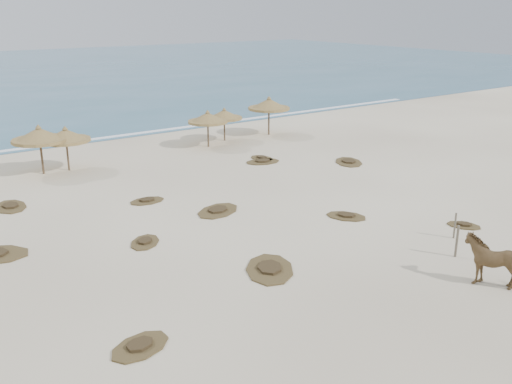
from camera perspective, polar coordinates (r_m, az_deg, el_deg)
ground at (r=21.77m, az=4.37°, el=-7.68°), size 160.00×160.00×0.00m
foam_line at (r=43.93m, az=-17.81°, el=4.78°), size 70.00×0.60×0.01m
palapa_2 at (r=35.56m, az=-20.86°, el=5.30°), size 3.37×3.37×2.97m
palapa_3 at (r=35.86m, az=-18.50°, el=5.33°), size 3.33×3.33×2.73m
palapa_4 at (r=42.04m, az=-3.20°, el=7.70°), size 3.45×3.45×2.46m
palapa_5 at (r=40.15m, az=-4.86°, el=7.36°), size 2.89×2.89×2.63m
palapa_6 at (r=43.97m, az=1.30°, el=8.72°), size 3.33×3.33×2.98m
horse at (r=21.98m, az=22.83°, el=-6.29°), size 2.05×2.29×1.80m
fence_post_near at (r=23.81m, az=19.45°, el=-4.67°), size 0.12×0.12×1.32m
fence_post_far at (r=25.69m, az=19.27°, el=-3.19°), size 0.09×0.09×1.14m
scrub_2 at (r=24.39m, az=-11.05°, el=-4.92°), size 1.99×2.07×0.16m
scrub_3 at (r=27.61m, az=-3.83°, el=-1.86°), size 2.95×2.51×0.16m
scrub_4 at (r=27.18m, az=9.02°, el=-2.38°), size 2.05×2.27×0.16m
scrub_5 at (r=36.71m, az=9.25°, el=3.00°), size 2.71×3.00×0.16m
scrub_6 at (r=30.62m, az=-23.35°, el=-1.33°), size 1.65×2.37×0.16m
scrub_7 at (r=36.33m, az=0.67°, el=3.08°), size 2.48×1.87×0.16m
scrub_9 at (r=21.61m, az=1.37°, el=-7.68°), size 3.03×3.30×0.16m
scrub_10 at (r=37.18m, az=0.59°, el=3.43°), size 1.36×1.89×0.16m
scrub_11 at (r=17.46m, az=-11.52°, el=-14.86°), size 2.23×1.79×0.16m
scrub_12 at (r=27.39m, az=20.07°, el=-3.13°), size 1.53×1.76×0.16m
scrub_13 at (r=29.47m, az=-10.85°, el=-0.85°), size 1.82×1.20×0.16m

